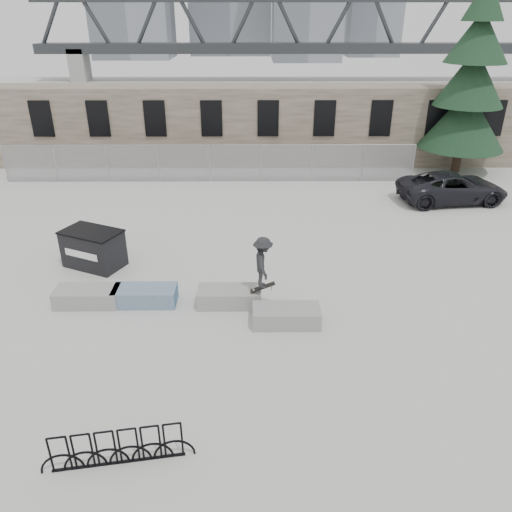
{
  "coord_description": "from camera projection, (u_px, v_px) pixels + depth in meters",
  "views": [
    {
      "loc": [
        2.31,
        -13.74,
        8.44
      ],
      "look_at": [
        2.41,
        0.66,
        1.3
      ],
      "focal_mm": 35.0,
      "sensor_mm": 36.0,
      "label": 1
    }
  ],
  "objects": [
    {
      "name": "planter_far_left",
      "position": [
        87.0,
        296.0,
        15.79
      ],
      "size": [
        2.0,
        0.9,
        0.55
      ],
      "color": "gray",
      "rests_on": "ground"
    },
    {
      "name": "bike_rack",
      "position": [
        117.0,
        448.0,
        10.14
      ],
      "size": [
        3.11,
        0.54,
        0.9
      ],
      "rotation": [
        0.0,
        0.0,
        0.16
      ],
      "color": "black",
      "rests_on": "ground"
    },
    {
      "name": "planter_offset",
      "position": [
        286.0,
        315.0,
        14.79
      ],
      "size": [
        2.0,
        0.9,
        0.55
      ],
      "color": "gray",
      "rests_on": "ground"
    },
    {
      "name": "stone_wall",
      "position": [
        214.0,
        125.0,
        29.6
      ],
      "size": [
        36.0,
        2.58,
        4.5
      ],
      "color": "#64594A",
      "rests_on": "ground"
    },
    {
      "name": "planter_center_left",
      "position": [
        145.0,
        295.0,
        15.84
      ],
      "size": [
        2.0,
        0.9,
        0.55
      ],
      "color": "#2D5B87",
      "rests_on": "ground"
    },
    {
      "name": "truss_bridge",
      "position": [
        312.0,
        47.0,
        63.56
      ],
      "size": [
        70.0,
        3.0,
        9.8
      ],
      "color": "#2D3033",
      "rests_on": "ground"
    },
    {
      "name": "dumpster",
      "position": [
        93.0,
        248.0,
        18.0
      ],
      "size": [
        2.43,
        2.04,
        1.38
      ],
      "rotation": [
        0.0,
        0.0,
        -0.44
      ],
      "color": "black",
      "rests_on": "ground"
    },
    {
      "name": "suv",
      "position": [
        452.0,
        187.0,
        24.08
      ],
      "size": [
        5.41,
        2.97,
        1.44
      ],
      "primitive_type": "imported",
      "rotation": [
        0.0,
        0.0,
        1.69
      ],
      "color": "black",
      "rests_on": "ground"
    },
    {
      "name": "ground",
      "position": [
        181.0,
        301.0,
        16.05
      ],
      "size": [
        120.0,
        120.0,
        0.0
      ],
      "primitive_type": "plane",
      "color": "#B4B4AF",
      "rests_on": "ground"
    },
    {
      "name": "chainlink_fence",
      "position": [
        210.0,
        163.0,
        26.79
      ],
      "size": [
        22.06,
        0.06,
        2.02
      ],
      "color": "gray",
      "rests_on": "ground"
    },
    {
      "name": "spruce_tree",
      "position": [
        471.0,
        84.0,
        26.76
      ],
      "size": [
        4.64,
        4.64,
        11.5
      ],
      "color": "#38281E",
      "rests_on": "ground"
    },
    {
      "name": "planter_center_right",
      "position": [
        230.0,
        296.0,
        15.78
      ],
      "size": [
        2.0,
        0.9,
        0.55
      ],
      "color": "gray",
      "rests_on": "ground"
    },
    {
      "name": "skateboarder",
      "position": [
        263.0,
        263.0,
        15.07
      ],
      "size": [
        0.79,
        1.12,
        1.81
      ],
      "rotation": [
        0.0,
        0.0,
        1.66
      ],
      "color": "black",
      "rests_on": "ground"
    }
  ]
}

